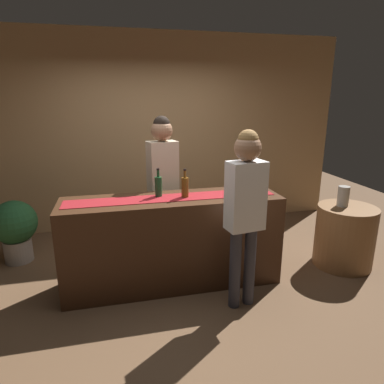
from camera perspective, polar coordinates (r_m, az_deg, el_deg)
The scene contains 13 objects.
ground_plane at distance 3.90m, azimuth -3.15°, elevation -14.84°, with size 10.00×10.00×0.00m, color brown.
back_wall at distance 5.27m, azimuth -7.11°, elevation 9.83°, with size 6.00×0.12×2.90m, color tan.
bar_counter at distance 3.68m, azimuth -3.27°, elevation -8.29°, with size 2.28×0.60×0.98m, color #3D2314.
counter_runner_cloth at distance 3.51m, azimuth -3.39°, elevation -0.96°, with size 2.17×0.28×0.01m, color maroon.
wine_bottle_amber at distance 3.49m, azimuth -1.19°, elevation 0.87°, with size 0.07×0.07×0.30m.
wine_bottle_green at distance 3.54m, azimuth -5.67°, elevation 0.99°, with size 0.07×0.07×0.30m.
wine_glass_near_customer at distance 3.79m, azimuth 9.62°, elevation 1.72°, with size 0.07×0.07×0.14m.
wine_glass_mid_counter at distance 3.64m, azimuth 7.51°, elevation 1.24°, with size 0.07×0.07×0.14m.
bartender at distance 4.03m, azimuth -4.94°, elevation 3.19°, with size 0.38×0.28×1.78m.
customer_sipping at distance 3.12m, azimuth 8.97°, elevation -1.63°, with size 0.37×0.25×1.72m.
round_side_table at distance 4.49m, azimuth 24.30°, elevation -6.80°, with size 0.68×0.68×0.74m, color brown.
vase_on_side_table at distance 4.34m, azimuth 24.12°, elevation -0.67°, with size 0.13×0.13×0.24m, color #A8A399.
potted_plant_tall at distance 4.68m, azimuth -27.65°, elevation -5.25°, with size 0.53×0.53×0.78m.
Camera 1 is at (-0.57, -3.31, 1.99)m, focal length 31.68 mm.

